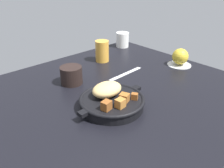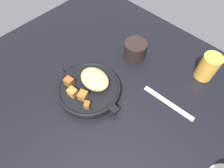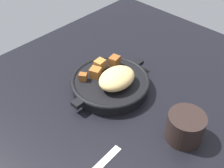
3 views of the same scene
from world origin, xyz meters
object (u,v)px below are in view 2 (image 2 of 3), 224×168
object	(u,v)px
juice_glass_amber	(208,67)
cast_iron_skillet	(90,88)
butter_knife	(168,103)
coffee_mug_dark	(135,50)

from	to	relation	value
juice_glass_amber	cast_iron_skillet	bearing A→B (deg)	-126.41
butter_knife	coffee_mug_dark	xyz separation A→B (cm)	(-21.48, 8.09, 3.23)
juice_glass_amber	coffee_mug_dark	xyz separation A→B (cm)	(-23.95, -9.95, -1.48)
cast_iron_skillet	butter_knife	xyz separation A→B (cm)	(21.77, 14.83, -2.43)
juice_glass_amber	butter_knife	bearing A→B (deg)	-97.81
juice_glass_amber	coffee_mug_dark	bearing A→B (deg)	-157.45
butter_knife	coffee_mug_dark	bearing A→B (deg)	156.43
cast_iron_skillet	juice_glass_amber	bearing A→B (deg)	53.59
butter_knife	juice_glass_amber	world-z (taller)	juice_glass_amber
cast_iron_skillet	juice_glass_amber	distance (cm)	40.90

